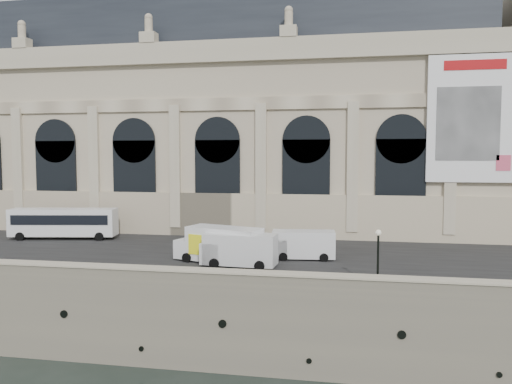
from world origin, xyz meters
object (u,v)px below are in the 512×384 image
(lamp_right, at_px, (378,259))
(van_c, at_px, (299,245))
(van_b, at_px, (236,250))
(box_truck, at_px, (220,245))
(bus_left, at_px, (63,222))

(lamp_right, bearing_deg, van_c, 125.31)
(van_b, relative_size, van_c, 1.07)
(box_truck, bearing_deg, van_c, 22.99)
(van_c, xyz_separation_m, box_truck, (-6.61, -2.80, 0.27))
(van_c, distance_m, lamp_right, 10.86)
(van_b, bearing_deg, box_truck, 147.63)
(van_c, relative_size, box_truck, 0.73)
(bus_left, bearing_deg, box_truck, -23.83)
(van_c, distance_m, box_truck, 7.18)
(van_b, xyz_separation_m, lamp_right, (11.20, -4.98, 0.64))
(bus_left, relative_size, lamp_right, 2.86)
(van_c, xyz_separation_m, lamp_right, (6.26, -8.84, 0.75))
(bus_left, distance_m, box_truck, 21.92)
(van_b, relative_size, box_truck, 0.78)
(van_b, distance_m, lamp_right, 12.27)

